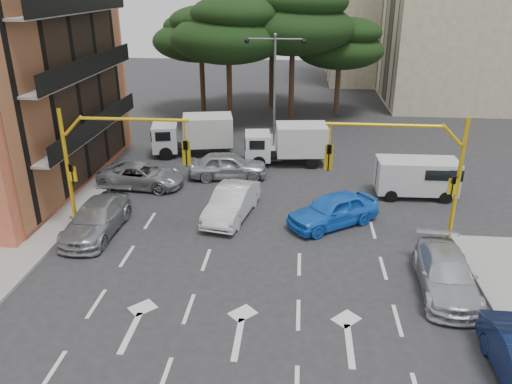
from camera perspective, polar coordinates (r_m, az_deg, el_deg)
ground at (r=21.50m, az=-0.42°, el=-8.00°), size 120.00×120.00×0.00m
median_strip at (r=36.12m, az=2.04°, el=5.21°), size 1.40×6.00×0.15m
apartment_beige_near at (r=53.56m, az=26.46°, el=18.88°), size 20.20×12.15×18.70m
apartment_beige_far at (r=63.41m, az=16.22°, el=19.63°), size 16.20×12.15×16.70m
pine_left_near at (r=40.87m, az=-3.12°, el=18.05°), size 9.15×9.15×10.23m
pine_center at (r=42.41m, az=4.36°, el=19.13°), size 9.98×9.98×11.16m
pine_left_far at (r=45.36m, az=-6.30°, el=17.55°), size 8.32×8.32×9.30m
pine_right at (r=44.70m, az=9.68°, el=16.40°), size 7.49×7.49×8.37m
pine_back at (r=47.52m, az=1.91°, el=18.74°), size 9.15×9.15×10.23m
signal_mast_right at (r=22.15m, az=17.90°, el=2.90°), size 5.79×0.37×6.00m
signal_mast_left at (r=23.23m, az=-16.94°, el=3.94°), size 5.79×0.37×6.00m
street_lamp_center at (r=34.87m, az=2.16°, el=13.62°), size 4.16×0.36×7.77m
car_white_hatch at (r=25.12m, az=-2.80°, el=-1.21°), size 2.56×5.02×1.58m
car_blue_compact at (r=24.57m, az=8.80°, el=-2.03°), size 4.93×4.23×1.60m
car_silver_wagon at (r=24.70m, az=-17.76°, el=-2.92°), size 2.21×5.17×1.48m
car_silver_cross_a at (r=29.63m, az=-12.95°, el=1.84°), size 5.13×2.71×1.38m
car_silver_cross_b at (r=30.23m, az=-3.23°, el=3.07°), size 4.91×2.48×1.61m
car_silver_parked at (r=20.67m, az=20.90°, el=-8.74°), size 2.33×5.10×1.45m
van_white at (r=28.86m, az=17.82°, el=1.57°), size 4.36×2.03×2.17m
box_truck_a at (r=34.54m, az=-7.15°, el=6.43°), size 5.85×3.33×2.71m
box_truck_b at (r=32.51m, az=3.49°, el=5.45°), size 5.56×2.82×2.63m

